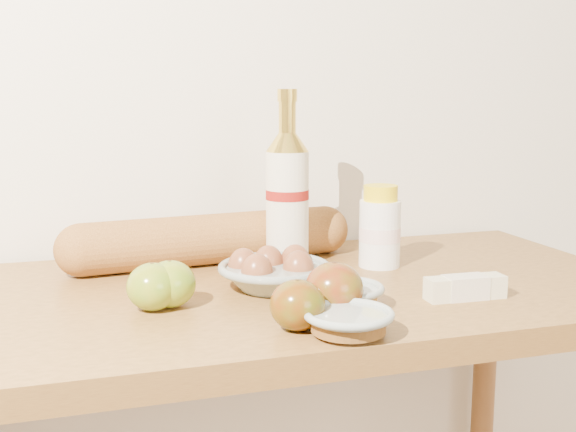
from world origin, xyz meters
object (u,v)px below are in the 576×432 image
object	(u,v)px
bourbon_bottle	(287,196)
cream_bottle	(380,229)
table	(283,358)
egg_bowl	(274,272)
baguette	(211,239)

from	to	relation	value
bourbon_bottle	cream_bottle	distance (m)	0.18
cream_bottle	table	bearing A→B (deg)	-154.81
bourbon_bottle	egg_bowl	distance (m)	0.18
table	egg_bowl	xyz separation A→B (m)	(-0.02, -0.01, 0.15)
cream_bottle	egg_bowl	xyz separation A→B (m)	(-0.22, -0.08, -0.04)
bourbon_bottle	baguette	xyz separation A→B (m)	(-0.13, 0.05, -0.08)
table	egg_bowl	world-z (taller)	egg_bowl
bourbon_bottle	egg_bowl	world-z (taller)	bourbon_bottle
cream_bottle	baguette	bearing A→B (deg)	164.24
bourbon_bottle	cream_bottle	world-z (taller)	bourbon_bottle
egg_bowl	bourbon_bottle	bearing A→B (deg)	64.56
egg_bowl	baguette	size ratio (longest dim) A/B	0.33
bourbon_bottle	cream_bottle	bearing A→B (deg)	-30.41
table	baguette	size ratio (longest dim) A/B	2.16
cream_bottle	egg_bowl	size ratio (longest dim) A/B	0.80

